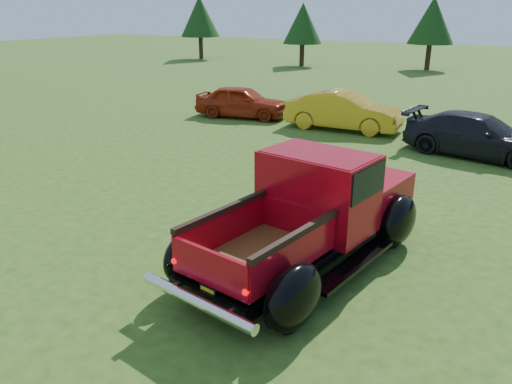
% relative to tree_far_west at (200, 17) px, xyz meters
% --- Properties ---
extents(ground, '(120.00, 120.00, 0.00)m').
position_rel_tree_far_west_xyz_m(ground, '(22.00, -30.00, -3.52)').
color(ground, '#2C4D16').
rests_on(ground, ground).
extents(tree_far_west, '(3.33, 3.33, 5.20)m').
position_rel_tree_far_west_xyz_m(tree_far_west, '(0.00, 0.00, 0.00)').
color(tree_far_west, '#332114').
rests_on(tree_far_west, ground).
extents(tree_west, '(2.94, 2.94, 4.60)m').
position_rel_tree_far_west_xyz_m(tree_west, '(10.00, -1.00, -0.41)').
color(tree_west, '#332114').
rests_on(tree_west, ground).
extents(tree_mid_left, '(3.20, 3.20, 5.00)m').
position_rel_tree_far_west_xyz_m(tree_mid_left, '(19.00, 1.00, -0.14)').
color(tree_mid_left, '#332114').
rests_on(tree_mid_left, ground).
extents(pickup_truck, '(3.24, 5.50, 1.94)m').
position_rel_tree_far_west_xyz_m(pickup_truck, '(22.78, -29.82, -2.60)').
color(pickup_truck, black).
rests_on(pickup_truck, ground).
extents(show_car_red, '(3.95, 2.11, 1.28)m').
position_rel_tree_far_west_xyz_m(show_car_red, '(15.50, -19.83, -2.88)').
color(show_car_red, '#9D260E').
rests_on(show_car_red, ground).
extents(show_car_yellow, '(4.22, 1.56, 1.38)m').
position_rel_tree_far_west_xyz_m(show_car_yellow, '(19.88, -20.00, -2.83)').
color(show_car_yellow, gold).
rests_on(show_car_yellow, ground).
extents(show_car_grey, '(4.63, 2.61, 1.27)m').
position_rel_tree_far_west_xyz_m(show_car_grey, '(24.61, -21.45, -2.89)').
color(show_car_grey, black).
rests_on(show_car_grey, ground).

